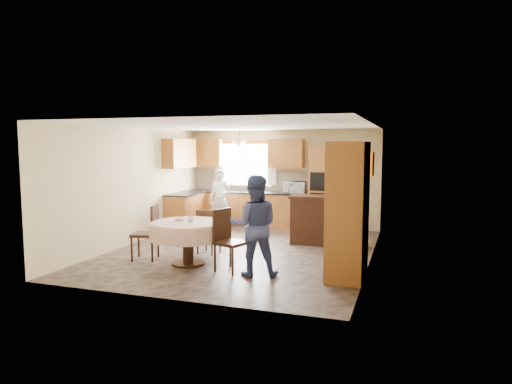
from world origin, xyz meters
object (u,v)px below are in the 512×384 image
object	(u,v)px
chair_left	(149,230)
cupboard	(348,210)
oven_tower	(324,188)
sideboard	(322,222)
person_sink	(220,200)
person_dining	(254,226)
chair_back	(207,230)
dining_table	(188,231)
chair_right	(227,237)

from	to	relation	value
chair_left	cupboard	bearing A→B (deg)	77.06
oven_tower	sideboard	world-z (taller)	oven_tower
person_sink	person_dining	size ratio (longest dim) A/B	0.93
oven_tower	person_dining	world-z (taller)	oven_tower
oven_tower	cupboard	world-z (taller)	cupboard
sideboard	person_dining	distance (m)	2.77
person_dining	cupboard	bearing A→B (deg)	179.06
sideboard	person_sink	bearing A→B (deg)	162.39
oven_tower	chair_back	world-z (taller)	oven_tower
oven_tower	dining_table	bearing A→B (deg)	-113.58
chair_back	person_dining	bearing A→B (deg)	146.70
oven_tower	person_dining	distance (m)	4.24
cupboard	chair_back	world-z (taller)	cupboard
person_sink	dining_table	bearing A→B (deg)	-80.14
chair_back	person_sink	world-z (taller)	person_sink
chair_back	chair_right	distance (m)	1.26
person_sink	chair_left	bearing A→B (deg)	-95.20
chair_right	dining_table	bearing A→B (deg)	99.10
cupboard	chair_left	distance (m)	3.66
chair_back	person_sink	xyz separation A→B (m)	(-0.72, 2.34, 0.28)
cupboard	person_sink	world-z (taller)	cupboard
cupboard	chair_left	world-z (taller)	cupboard
chair_left	chair_back	world-z (taller)	chair_left
dining_table	person_sink	distance (m)	3.24
chair_back	chair_right	xyz separation A→B (m)	(0.82, -0.95, 0.10)
oven_tower	person_dining	xyz separation A→B (m)	(-0.37, -4.22, -0.24)
oven_tower	person_sink	bearing A→B (deg)	-162.19
oven_tower	chair_left	bearing A→B (deg)	-123.51
chair_right	person_sink	xyz separation A→B (m)	(-1.54, 3.30, 0.18)
sideboard	chair_left	world-z (taller)	chair_left
chair_left	person_sink	distance (m)	3.08
person_sink	chair_back	bearing A→B (deg)	-75.99
dining_table	chair_right	world-z (taller)	chair_right
oven_tower	chair_left	xyz separation A→B (m)	(-2.56, -3.86, -0.49)
chair_left	sideboard	bearing A→B (deg)	115.41
person_dining	sideboard	bearing A→B (deg)	-120.94
cupboard	dining_table	bearing A→B (deg)	-176.87
sideboard	person_sink	world-z (taller)	person_sink
oven_tower	chair_right	distance (m)	4.21
sideboard	chair_left	xyz separation A→B (m)	(-2.81, -2.32, 0.07)
sideboard	cupboard	bearing A→B (deg)	-71.98
cupboard	chair_right	bearing A→B (deg)	-171.46
person_dining	person_sink	bearing A→B (deg)	-76.77
dining_table	chair_back	bearing A→B (deg)	90.26
oven_tower	person_sink	world-z (taller)	oven_tower
cupboard	dining_table	world-z (taller)	cupboard
oven_tower	chair_left	distance (m)	4.66
oven_tower	chair_back	distance (m)	3.62
chair_right	chair_left	bearing A→B (deg)	101.53
cupboard	chair_right	world-z (taller)	cupboard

